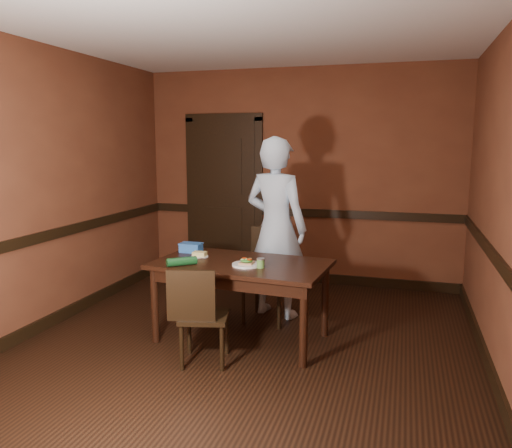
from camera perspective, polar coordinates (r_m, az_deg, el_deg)
The scene contains 22 objects.
floor at distance 4.52m, azimuth -1.31°, elevation -13.96°, with size 4.00×4.50×0.01m, color black.
ceiling at distance 4.25m, azimuth -1.46°, elevation 21.72°, with size 4.00×4.50×0.01m, color silver.
wall_back at distance 6.35m, azimuth 4.95°, elevation 5.36°, with size 4.00×0.02×2.70m, color brown.
wall_front at distance 2.18m, azimuth -20.08°, elevation -2.91°, with size 4.00×0.02×2.70m, color brown.
wall_left at distance 5.16m, azimuth -23.07°, elevation 3.72°, with size 0.02×4.50×2.70m, color brown.
wall_right at distance 4.04m, azimuth 26.75°, elevation 2.10°, with size 0.02×4.50×2.70m, color brown.
dado_back at distance 6.38m, azimuth 4.87°, elevation 1.32°, with size 4.00×0.03×0.10m, color black.
dado_left at distance 5.20m, azimuth -22.63°, elevation -1.21°, with size 0.03×4.50×0.10m, color black.
dado_right at distance 4.11m, azimuth 26.08°, elevation -4.13°, with size 0.03×4.50×0.10m, color black.
baseboard_back at distance 6.55m, azimuth 4.77°, elevation -5.98°, with size 4.00×0.03×0.12m, color black.
baseboard_left at distance 5.41m, azimuth -22.06°, elevation -9.99°, with size 0.03×4.50×0.12m, color black.
baseboard_right at distance 4.37m, azimuth 25.27°, elevation -14.92°, with size 0.03×4.50×0.12m, color black.
door at distance 6.61m, azimuth -3.67°, elevation 3.29°, with size 1.05×0.07×2.20m.
dining_table at distance 4.59m, azimuth -1.69°, elevation -8.77°, with size 1.54×0.87×0.72m, color black.
chair_far at distance 5.02m, azimuth 1.32°, elevation -5.95°, with size 0.43×0.43×0.93m, color black, non-canonical shape.
chair_near at distance 4.13m, azimuth -5.91°, elevation -10.23°, with size 0.38×0.38×0.82m, color black, non-canonical shape.
person at distance 5.10m, azimuth 2.29°, elevation -0.42°, with size 0.67×0.44×1.85m, color silver.
sandwich_plate at distance 4.36m, azimuth -1.09°, elevation -4.54°, with size 0.26×0.26×0.06m.
sauce_jar at distance 4.28m, azimuth 0.53°, elevation -4.47°, with size 0.07×0.07×0.08m.
cheese_saucer at distance 4.71m, azimuth -6.45°, elevation -3.53°, with size 0.16×0.16×0.05m.
food_tub at distance 4.92m, azimuth -7.43°, elevation -2.68°, with size 0.21×0.15×0.09m.
wrapped_veg at distance 4.41m, azimuth -8.49°, elevation -4.25°, with size 0.07×0.07×0.26m, color #123F1B.
Camera 1 is at (1.29, -3.95, 1.79)m, focal length 35.00 mm.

